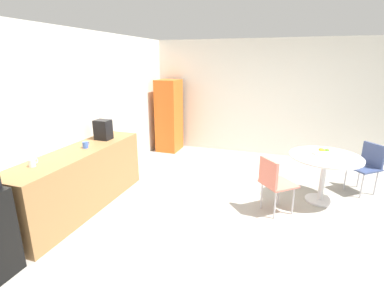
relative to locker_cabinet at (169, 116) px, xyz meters
name	(u,v)px	position (x,y,z in m)	size (l,w,h in m)	color
ground_plane	(267,218)	(-2.55, -2.55, -0.85)	(6.00, 6.00, 0.00)	#9E998E
wall_back	(80,115)	(-2.55, 0.45, 0.45)	(6.00, 0.10, 2.60)	white
wall_side_right	(282,99)	(0.45, -2.55, 0.45)	(0.10, 6.00, 2.60)	white
counter_block	(80,180)	(-3.11, 0.10, -0.40)	(2.36, 0.60, 0.90)	#9E7042
locker_cabinet	(169,116)	(0.00, 0.00, 0.00)	(0.60, 0.50, 1.70)	orange
round_table	(324,165)	(-1.75, -3.30, -0.25)	(1.05, 1.05, 0.75)	silver
chair_navy	(368,162)	(-1.14, -4.02, -0.33)	(0.59, 0.59, 0.83)	silver
chair_coral	(273,179)	(-2.36, -2.59, -0.33)	(0.59, 0.59, 0.83)	silver
fruit_bowl	(323,152)	(-1.70, -3.27, -0.06)	(0.27, 0.27, 0.11)	silver
mug_white	(32,163)	(-3.80, 0.18, 0.10)	(0.13, 0.08, 0.09)	white
mug_green	(85,145)	(-2.96, 0.07, 0.10)	(0.13, 0.08, 0.09)	#3F66BF
coffee_maker	(103,130)	(-2.47, 0.10, 0.21)	(0.20, 0.24, 0.32)	black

